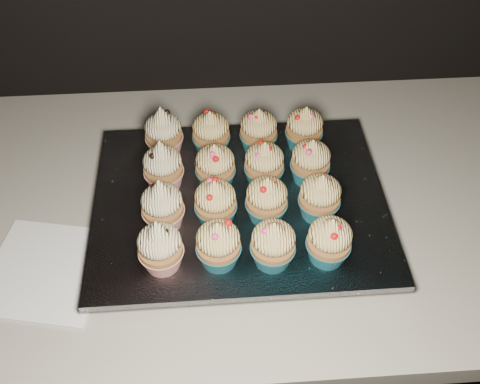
# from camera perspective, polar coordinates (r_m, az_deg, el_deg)

# --- Properties ---
(cabinet) EXTENTS (2.40, 0.60, 0.86)m
(cabinet) POSITION_cam_1_polar(r_m,az_deg,el_deg) (1.28, -2.96, -14.82)
(cabinet) COLOR black
(cabinet) RESTS_ON ground
(worktop) EXTENTS (2.44, 0.64, 0.04)m
(worktop) POSITION_cam_1_polar(r_m,az_deg,el_deg) (0.90, -4.05, -1.52)
(worktop) COLOR beige
(worktop) RESTS_ON cabinet
(napkin) EXTENTS (0.20, 0.20, 0.00)m
(napkin) POSITION_cam_1_polar(r_m,az_deg,el_deg) (0.85, -19.95, -7.86)
(napkin) COLOR white
(napkin) RESTS_ON worktop
(baking_tray) EXTENTS (0.42, 0.32, 0.02)m
(baking_tray) POSITION_cam_1_polar(r_m,az_deg,el_deg) (0.86, -0.00, -1.75)
(baking_tray) COLOR black
(baking_tray) RESTS_ON worktop
(foil_lining) EXTENTS (0.46, 0.36, 0.01)m
(foil_lining) POSITION_cam_1_polar(r_m,az_deg,el_deg) (0.84, -0.00, -1.00)
(foil_lining) COLOR silver
(foil_lining) RESTS_ON baking_tray
(cupcake_0) EXTENTS (0.06, 0.06, 0.10)m
(cupcake_0) POSITION_cam_1_polar(r_m,az_deg,el_deg) (0.74, -8.51, -5.79)
(cupcake_0) COLOR #AE2018
(cupcake_0) RESTS_ON foil_lining
(cupcake_1) EXTENTS (0.06, 0.06, 0.08)m
(cupcake_1) POSITION_cam_1_polar(r_m,az_deg,el_deg) (0.74, -2.32, -5.60)
(cupcake_1) COLOR #1C7185
(cupcake_1) RESTS_ON foil_lining
(cupcake_2) EXTENTS (0.06, 0.06, 0.08)m
(cupcake_2) POSITION_cam_1_polar(r_m,az_deg,el_deg) (0.74, 3.54, -5.58)
(cupcake_2) COLOR #1C7185
(cupcake_2) RESTS_ON foil_lining
(cupcake_3) EXTENTS (0.06, 0.06, 0.08)m
(cupcake_3) POSITION_cam_1_polar(r_m,az_deg,el_deg) (0.75, 9.49, -5.15)
(cupcake_3) COLOR #1C7185
(cupcake_3) RESTS_ON foil_lining
(cupcake_4) EXTENTS (0.06, 0.06, 0.10)m
(cupcake_4) POSITION_cam_1_polar(r_m,az_deg,el_deg) (0.79, -8.27, -1.47)
(cupcake_4) COLOR #AE2018
(cupcake_4) RESTS_ON foil_lining
(cupcake_5) EXTENTS (0.06, 0.06, 0.08)m
(cupcake_5) POSITION_cam_1_polar(r_m,az_deg,el_deg) (0.79, -2.63, -1.15)
(cupcake_5) COLOR #1C7185
(cupcake_5) RESTS_ON foil_lining
(cupcake_6) EXTENTS (0.06, 0.06, 0.08)m
(cupcake_6) POSITION_cam_1_polar(r_m,az_deg,el_deg) (0.79, 2.85, -0.83)
(cupcake_6) COLOR #1C7185
(cupcake_6) RESTS_ON foil_lining
(cupcake_7) EXTENTS (0.06, 0.06, 0.08)m
(cupcake_7) POSITION_cam_1_polar(r_m,az_deg,el_deg) (0.80, 8.50, -0.53)
(cupcake_7) COLOR #1C7185
(cupcake_7) RESTS_ON foil_lining
(cupcake_8) EXTENTS (0.06, 0.06, 0.10)m
(cupcake_8) POSITION_cam_1_polar(r_m,az_deg,el_deg) (0.84, -8.21, 2.69)
(cupcake_8) COLOR #AE2018
(cupcake_8) RESTS_ON foil_lining
(cupcake_9) EXTENTS (0.06, 0.06, 0.08)m
(cupcake_9) POSITION_cam_1_polar(r_m,az_deg,el_deg) (0.84, -2.65, 2.74)
(cupcake_9) COLOR #1C7185
(cupcake_9) RESTS_ON foil_lining
(cupcake_10) EXTENTS (0.06, 0.06, 0.08)m
(cupcake_10) POSITION_cam_1_polar(r_m,az_deg,el_deg) (0.84, 2.59, 2.98)
(cupcake_10) COLOR #1C7185
(cupcake_10) RESTS_ON foil_lining
(cupcake_11) EXTENTS (0.06, 0.06, 0.08)m
(cupcake_11) POSITION_cam_1_polar(r_m,az_deg,el_deg) (0.85, 7.53, 3.22)
(cupcake_11) COLOR #1C7185
(cupcake_11) RESTS_ON foil_lining
(cupcake_12) EXTENTS (0.06, 0.06, 0.10)m
(cupcake_12) POSITION_cam_1_polar(r_m,az_deg,el_deg) (0.90, -8.15, 6.27)
(cupcake_12) COLOR #AE2018
(cupcake_12) RESTS_ON foil_lining
(cupcake_13) EXTENTS (0.06, 0.06, 0.08)m
(cupcake_13) POSITION_cam_1_polar(r_m,az_deg,el_deg) (0.89, -3.11, 6.27)
(cupcake_13) COLOR #1C7185
(cupcake_13) RESTS_ON foil_lining
(cupcake_14) EXTENTS (0.06, 0.06, 0.08)m
(cupcake_14) POSITION_cam_1_polar(r_m,az_deg,el_deg) (0.90, 1.99, 6.52)
(cupcake_14) COLOR #1C7185
(cupcake_14) RESTS_ON foil_lining
(cupcake_15) EXTENTS (0.06, 0.06, 0.08)m
(cupcake_15) POSITION_cam_1_polar(r_m,az_deg,el_deg) (0.91, 6.87, 6.71)
(cupcake_15) COLOR #1C7185
(cupcake_15) RESTS_ON foil_lining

